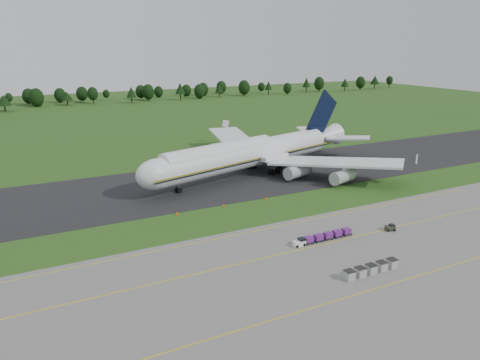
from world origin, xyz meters
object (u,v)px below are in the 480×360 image
aircraft (251,153)px  baggage_train (322,237)px  uld_row (371,269)px  utility_cart (390,228)px  edge_markers (224,206)px

aircraft → baggage_train: bearing=-102.3°
aircraft → uld_row: 66.61m
utility_cart → aircraft: bearing=95.5°
baggage_train → utility_cart: baggage_train is taller
utility_cart → baggage_train: bearing=171.6°
uld_row → aircraft: bearing=79.7°
baggage_train → edge_markers: bearing=108.3°
baggage_train → utility_cart: 16.17m
aircraft → baggage_train: aircraft is taller
aircraft → baggage_train: 51.62m
aircraft → utility_cart: aircraft is taller
aircraft → utility_cart: (5.06, -52.49, -6.01)m
aircraft → edge_markers: bearing=-130.9°
uld_row → edge_markers: bearing=100.8°
baggage_train → uld_row: uld_row is taller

